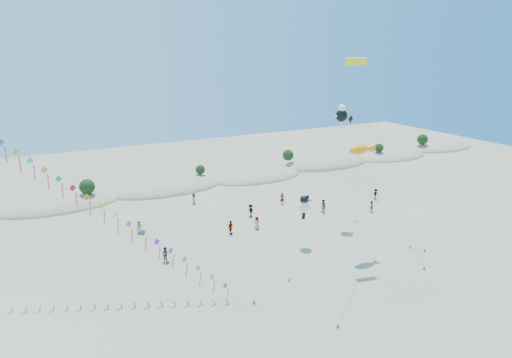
% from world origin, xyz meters
% --- Properties ---
extents(dune_ridge, '(145.30, 11.49, 5.57)m').
position_xyz_m(dune_ridge, '(1.06, 45.14, 0.11)').
color(dune_ridge, gray).
rests_on(dune_ridge, ground).
extents(kite_train, '(23.24, 16.08, 18.53)m').
position_xyz_m(kite_train, '(-14.65, 17.73, 9.44)').
color(kite_train, '#3F2D1E').
rests_on(kite_train, ground).
extents(fish_kite, '(11.87, 11.01, 12.02)m').
position_xyz_m(fish_kite, '(12.28, 13.52, 11.46)').
color(fish_kite, '#3F2D1E').
rests_on(fish_kite, ground).
extents(cartoon_kite_low, '(6.28, 6.89, 5.99)m').
position_xyz_m(cartoon_kite_low, '(7.84, 17.18, 4.86)').
color(cartoon_kite_low, '#3F2D1E').
rests_on(cartoon_kite_low, ground).
extents(cartoon_kite_high, '(3.50, 11.21, 15.09)m').
position_xyz_m(cartoon_kite_high, '(15.69, 21.30, 13.87)').
color(cartoon_kite_high, '#3F2D1E').
rests_on(cartoon_kite_high, ground).
extents(parafoil_kite, '(5.56, 7.75, 20.65)m').
position_xyz_m(parafoil_kite, '(11.27, 13.77, 19.80)').
color(parafoil_kite, '#3F2D1E').
rests_on(parafoil_kite, ground).
extents(dark_kite, '(0.99, 14.41, 13.24)m').
position_xyz_m(dark_kite, '(19.14, 19.69, 9.07)').
color(dark_kite, '#3F2D1E').
rests_on(dark_kite, ground).
extents(beachgoers, '(35.12, 16.51, 1.86)m').
position_xyz_m(beachgoers, '(9.42, 25.99, 0.84)').
color(beachgoers, slate).
rests_on(beachgoers, ground).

